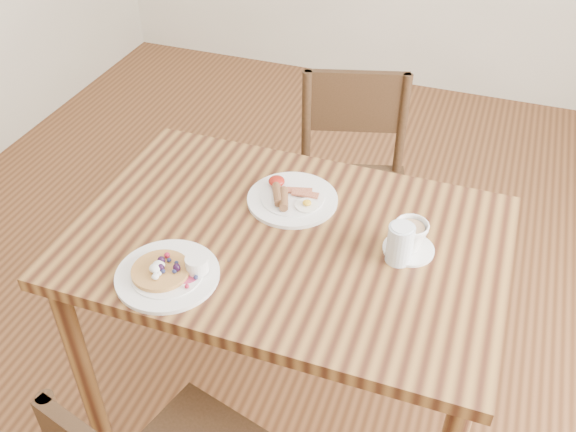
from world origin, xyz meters
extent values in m
plane|color=#532E17|center=(0.00, 0.00, 0.00)|extent=(5.00, 5.00, 0.00)
cube|color=brown|center=(0.00, 0.00, 0.73)|extent=(1.20, 0.80, 0.04)
cylinder|color=brown|center=(-0.54, -0.34, 0.35)|extent=(0.06, 0.06, 0.71)
cylinder|color=brown|center=(0.54, 0.34, 0.35)|extent=(0.06, 0.06, 0.71)
cylinder|color=brown|center=(-0.54, 0.34, 0.35)|extent=(0.06, 0.06, 0.71)
cube|color=#3B2415|center=(0.03, 0.61, 0.45)|extent=(0.52, 0.52, 0.04)
cylinder|color=#3B2415|center=(-0.09, 0.38, 0.21)|extent=(0.04, 0.04, 0.43)
cylinder|color=#3B2415|center=(0.26, 0.48, 0.21)|extent=(0.04, 0.04, 0.43)
cylinder|color=#3B2415|center=(-0.19, 0.73, 0.21)|extent=(0.04, 0.04, 0.43)
cylinder|color=#3B2415|center=(0.16, 0.83, 0.21)|extent=(0.04, 0.04, 0.43)
cylinder|color=#3B2415|center=(0.16, 0.83, 0.67)|extent=(0.04, 0.04, 0.43)
cylinder|color=#3B2415|center=(-0.19, 0.73, 0.67)|extent=(0.04, 0.04, 0.43)
cube|color=#3B2415|center=(-0.02, 0.79, 0.76)|extent=(0.37, 0.13, 0.24)
cylinder|color=white|center=(-0.24, -0.26, 0.76)|extent=(0.27, 0.27, 0.01)
cylinder|color=white|center=(-0.24, -0.26, 0.76)|extent=(0.19, 0.19, 0.01)
cylinder|color=#B22D59|center=(-0.19, -0.25, 0.77)|extent=(0.07, 0.07, 0.00)
cylinder|color=#C68C47|center=(-0.25, -0.27, 0.77)|extent=(0.15, 0.15, 0.01)
ellipsoid|color=white|center=(-0.26, -0.27, 0.79)|extent=(0.03, 0.03, 0.02)
ellipsoid|color=white|center=(-0.24, -0.30, 0.79)|extent=(0.02, 0.02, 0.01)
cylinder|color=white|center=(-0.17, -0.23, 0.79)|extent=(0.06, 0.06, 0.04)
cylinder|color=#591E07|center=(-0.17, -0.23, 0.80)|extent=(0.05, 0.05, 0.00)
sphere|color=black|center=(-0.22, -0.25, 0.79)|extent=(0.02, 0.02, 0.02)
sphere|color=#1E234C|center=(-0.22, -0.23, 0.78)|extent=(0.01, 0.01, 0.01)
sphere|color=#1E234C|center=(-0.24, -0.21, 0.78)|extent=(0.01, 0.01, 0.01)
sphere|color=#B21938|center=(-0.25, -0.23, 0.79)|extent=(0.02, 0.02, 0.02)
sphere|color=black|center=(-0.27, -0.24, 0.79)|extent=(0.02, 0.02, 0.02)
sphere|color=#1E234C|center=(-0.28, -0.26, 0.78)|extent=(0.01, 0.01, 0.01)
sphere|color=black|center=(-0.25, -0.27, 0.79)|extent=(0.02, 0.02, 0.02)
sphere|color=#1E234C|center=(-0.24, -0.28, 0.78)|extent=(0.01, 0.01, 0.01)
sphere|color=#1E234C|center=(-0.22, -0.27, 0.78)|extent=(0.01, 0.01, 0.01)
sphere|color=#1E234C|center=(-0.17, -0.31, 0.77)|extent=(0.01, 0.01, 0.01)
sphere|color=#B21938|center=(-0.16, -0.27, 0.77)|extent=(0.01, 0.01, 0.01)
cylinder|color=white|center=(-0.04, 0.15, 0.76)|extent=(0.27, 0.27, 0.01)
cylinder|color=white|center=(-0.04, 0.15, 0.76)|extent=(0.19, 0.19, 0.01)
cylinder|color=brown|center=(-0.08, 0.13, 0.78)|extent=(0.06, 0.10, 0.03)
cylinder|color=brown|center=(-0.06, 0.12, 0.78)|extent=(0.06, 0.10, 0.03)
cube|color=maroon|center=(-0.03, 0.18, 0.77)|extent=(0.08, 0.04, 0.01)
cube|color=maroon|center=(-0.01, 0.17, 0.77)|extent=(0.08, 0.03, 0.01)
cylinder|color=white|center=(0.01, 0.12, 0.77)|extent=(0.07, 0.07, 0.00)
ellipsoid|color=yellow|center=(0.01, 0.12, 0.78)|extent=(0.03, 0.03, 0.01)
ellipsoid|color=#A5190F|center=(-0.11, 0.19, 0.78)|extent=(0.05, 0.05, 0.03)
cylinder|color=white|center=(0.33, 0.05, 0.75)|extent=(0.14, 0.14, 0.01)
imported|color=white|center=(0.33, 0.05, 0.80)|extent=(0.13, 0.13, 0.09)
cylinder|color=tan|center=(0.33, 0.05, 0.83)|extent=(0.07, 0.07, 0.00)
cylinder|color=silver|center=(0.31, 0.01, 0.81)|extent=(0.07, 0.07, 0.11)
camera|label=1|loc=(0.46, -1.28, 1.91)|focal=40.00mm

